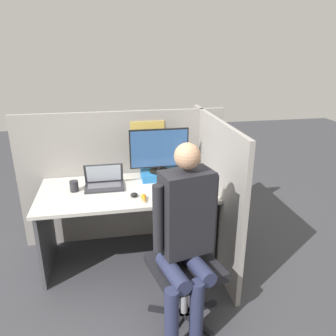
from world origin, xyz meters
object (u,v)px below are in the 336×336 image
object	(u,v)px
carrot_toy	(144,199)
laptop	(104,183)
person	(186,230)
pen_cup	(74,186)
stapler	(199,184)
paper_box	(159,175)
office_chair	(185,250)
monitor	(159,150)

from	to	relation	value
carrot_toy	laptop	bearing A→B (deg)	132.14
person	pen_cup	size ratio (longest dim) A/B	14.41
stapler	pen_cup	world-z (taller)	pen_cup
laptop	pen_cup	bearing A→B (deg)	-171.69
laptop	paper_box	bearing A→B (deg)	13.27
laptop	carrot_toy	world-z (taller)	laptop
office_chair	paper_box	bearing A→B (deg)	92.85
laptop	carrot_toy	distance (m)	0.48
monitor	carrot_toy	size ratio (longest dim) A/B	4.12
paper_box	office_chair	size ratio (longest dim) A/B	0.35
laptop	pen_cup	world-z (taller)	laptop
person	pen_cup	bearing A→B (deg)	131.27
pen_cup	paper_box	bearing A→B (deg)	11.64
laptop	stapler	distance (m)	0.86
office_chair	pen_cup	world-z (taller)	office_chair
monitor	person	xyz separation A→B (m)	(0.01, -1.07, -0.23)
stapler	person	xyz separation A→B (m)	(-0.31, -0.79, 0.03)
office_chair	pen_cup	xyz separation A→B (m)	(-0.83, 0.75, 0.26)
laptop	carrot_toy	size ratio (longest dim) A/B	2.56
paper_box	stapler	distance (m)	0.42
office_chair	person	distance (m)	0.31
carrot_toy	stapler	bearing A→B (deg)	21.16
monitor	laptop	distance (m)	0.59
monitor	laptop	size ratio (longest dim) A/B	1.61
office_chair	person	bearing A→B (deg)	-103.66
monitor	laptop	xyz separation A→B (m)	(-0.53, -0.13, -0.24)
office_chair	laptop	bearing A→B (deg)	125.94
laptop	person	distance (m)	1.08
laptop	person	world-z (taller)	person
paper_box	monitor	xyz separation A→B (m)	(0.00, 0.00, 0.25)
person	pen_cup	distance (m)	1.20
office_chair	pen_cup	size ratio (longest dim) A/B	10.56
paper_box	stapler	size ratio (longest dim) A/B	2.21
paper_box	stapler	xyz separation A→B (m)	(0.32, -0.28, -0.01)
paper_box	office_chair	bearing A→B (deg)	-87.15
stapler	paper_box	bearing A→B (deg)	139.33
paper_box	monitor	size ratio (longest dim) A/B	0.63
monitor	carrot_toy	distance (m)	0.58
laptop	office_chair	world-z (taller)	office_chair
paper_box	carrot_toy	size ratio (longest dim) A/B	2.59
paper_box	laptop	bearing A→B (deg)	-166.73
carrot_toy	person	xyz separation A→B (m)	(0.21, -0.59, 0.03)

